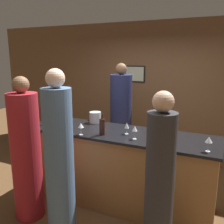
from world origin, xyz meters
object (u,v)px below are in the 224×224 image
(guest_0, at_px, (59,161))
(ice_bucket, at_px, (95,117))
(guest_1, at_px, (26,155))
(bartender, at_px, (121,124))
(guest_2, at_px, (159,185))
(wine_bottle_0, at_px, (102,127))

(guest_0, xyz_separation_m, ice_bucket, (-0.18, 1.18, 0.23))
(guest_0, distance_m, guest_1, 0.60)
(bartender, height_order, guest_2, bartender)
(bartender, relative_size, ice_bucket, 10.87)
(guest_1, relative_size, ice_bucket, 10.23)
(bartender, height_order, guest_0, bartender)
(guest_2, bearing_deg, bartender, 124.31)
(guest_0, height_order, guest_2, guest_0)
(guest_1, xyz_separation_m, guest_2, (1.75, 0.01, -0.02))
(guest_2, xyz_separation_m, wine_bottle_0, (-0.95, 0.58, 0.34))
(ice_bucket, bearing_deg, bartender, 73.01)
(bartender, xyz_separation_m, guest_2, (1.15, -1.69, -0.08))
(guest_0, xyz_separation_m, guest_2, (1.16, 0.09, -0.08))
(guest_0, height_order, wine_bottle_0, guest_0)
(bartender, bearing_deg, wine_bottle_0, 100.50)
(bartender, distance_m, guest_0, 1.79)
(guest_0, relative_size, guest_1, 1.06)
(bartender, xyz_separation_m, ice_bucket, (-0.18, -0.60, 0.24))
(guest_1, height_order, guest_2, guest_1)
(guest_1, distance_m, ice_bucket, 1.21)
(bartender, distance_m, guest_1, 1.81)
(guest_1, distance_m, guest_2, 1.75)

